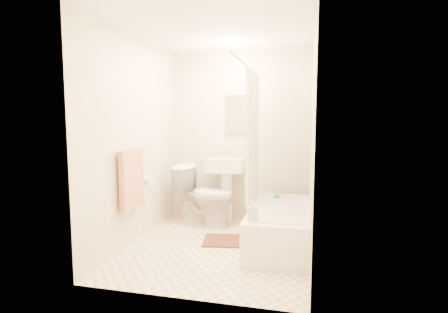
% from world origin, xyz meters
% --- Properties ---
extents(floor, '(2.40, 2.40, 0.00)m').
position_xyz_m(floor, '(0.00, 0.00, 0.00)').
color(floor, beige).
rests_on(floor, ground).
extents(ceiling, '(2.40, 2.40, 0.00)m').
position_xyz_m(ceiling, '(0.00, 0.00, 2.40)').
color(ceiling, white).
rests_on(ceiling, ground).
extents(wall_back, '(2.00, 0.02, 2.40)m').
position_xyz_m(wall_back, '(0.00, 1.20, 1.20)').
color(wall_back, beige).
rests_on(wall_back, ground).
extents(wall_left, '(0.02, 2.40, 2.40)m').
position_xyz_m(wall_left, '(-1.00, 0.00, 1.20)').
color(wall_left, beige).
rests_on(wall_left, ground).
extents(wall_right, '(0.02, 2.40, 2.40)m').
position_xyz_m(wall_right, '(1.00, 0.00, 1.20)').
color(wall_right, beige).
rests_on(wall_right, ground).
extents(mirror, '(0.40, 0.03, 0.55)m').
position_xyz_m(mirror, '(0.00, 1.18, 1.50)').
color(mirror, white).
rests_on(mirror, wall_back).
extents(curtain_rod, '(0.03, 1.70, 0.03)m').
position_xyz_m(curtain_rod, '(0.30, 0.10, 2.00)').
color(curtain_rod, silver).
rests_on(curtain_rod, wall_back).
extents(shower_curtain, '(0.04, 0.80, 1.55)m').
position_xyz_m(shower_curtain, '(0.30, 0.50, 1.22)').
color(shower_curtain, silver).
rests_on(shower_curtain, curtain_rod).
extents(towel_bar, '(0.02, 0.60, 0.02)m').
position_xyz_m(towel_bar, '(-0.96, -0.25, 1.10)').
color(towel_bar, silver).
rests_on(towel_bar, wall_left).
extents(towel, '(0.06, 0.45, 0.66)m').
position_xyz_m(towel, '(-0.93, -0.25, 0.78)').
color(towel, '#CC7266').
rests_on(towel, towel_bar).
extents(toilet_paper, '(0.11, 0.12, 0.12)m').
position_xyz_m(toilet_paper, '(-0.93, 0.12, 0.70)').
color(toilet_paper, white).
rests_on(toilet_paper, wall_left).
extents(toilet, '(0.88, 0.58, 0.80)m').
position_xyz_m(toilet, '(-0.39, 0.76, 0.40)').
color(toilet, white).
rests_on(toilet, floor).
extents(sink, '(0.51, 0.41, 0.98)m').
position_xyz_m(sink, '(-0.14, 0.95, 0.49)').
color(sink, white).
rests_on(sink, floor).
extents(bathtub, '(0.66, 1.52, 0.43)m').
position_xyz_m(bathtub, '(0.67, 0.24, 0.21)').
color(bathtub, white).
rests_on(bathtub, floor).
extents(bath_mat, '(0.65, 0.52, 0.02)m').
position_xyz_m(bath_mat, '(0.07, 0.17, 0.01)').
color(bath_mat, '#52241D').
rests_on(bath_mat, floor).
extents(soap_bottle, '(0.12, 0.12, 0.21)m').
position_xyz_m(soap_bottle, '(0.43, -0.33, 0.53)').
color(soap_bottle, white).
rests_on(soap_bottle, bathtub).
extents(scrub_brush, '(0.09, 0.22, 0.04)m').
position_xyz_m(scrub_brush, '(0.58, 0.77, 0.45)').
color(scrub_brush, '#30A45C').
rests_on(scrub_brush, bathtub).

